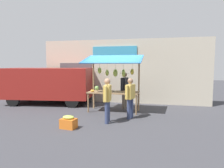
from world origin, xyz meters
The scene contains 8 objects.
ground_plane centered at (0.00, 0.00, 0.00)m, with size 40.00×40.00×0.00m, color #38383D.
street_backdrop centered at (0.06, -2.20, 1.70)m, with size 9.00×0.30×3.40m.
market_stall centered at (0.04, -0.04, 1.54)m, with size 2.50×1.46×2.50m.
vendor_with_sunhat centered at (-0.36, -0.75, 1.02)m, with size 0.44×0.72×1.72m.
shopper_with_ponytail centered at (-0.87, 0.96, 0.89)m, with size 0.34×0.65×1.55m.
shopper_with_shopping_bag centered at (-0.17, 1.72, 0.91)m, with size 0.26×0.68×1.59m.
parked_van centered at (3.88, -0.94, 1.12)m, with size 4.61×2.43×1.88m.
produce_crate_near centered at (0.90, 2.62, 0.20)m, with size 0.53×0.40×0.43m.
Camera 1 is at (-1.95, 8.51, 2.08)m, focal length 32.29 mm.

